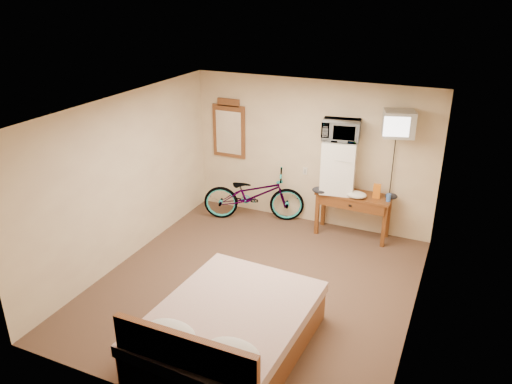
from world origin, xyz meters
TOP-DOWN VIEW (x-y plane):
  - room at (-0.00, 0.00)m, footprint 4.60×4.64m
  - desk at (0.85, 2.00)m, footprint 1.22×0.50m
  - mini_fridge at (0.56, 2.06)m, footprint 0.60×0.59m
  - microwave at (0.56, 2.06)m, footprint 0.64×0.49m
  - snack_bag at (1.21, 2.03)m, footprint 0.12×0.08m
  - blue_cup at (1.41, 1.97)m, footprint 0.07×0.07m
  - cloth_cream at (0.91, 1.90)m, footprint 0.33×0.25m
  - cloth_dark_a at (0.33, 1.85)m, footprint 0.26×0.20m
  - cloth_dark_b at (1.43, 2.08)m, footprint 0.20×0.16m
  - crt_television at (1.43, 2.02)m, footprint 0.53×0.62m
  - wall_mirror at (-1.53, 2.27)m, footprint 0.63×0.04m
  - bicycle at (-0.90, 1.95)m, footprint 1.88×1.19m
  - bed at (0.27, -1.37)m, footprint 1.69×2.18m

SIDE VIEW (x-z plane):
  - bed at x=0.27m, z-range -0.16..0.74m
  - bicycle at x=-0.90m, z-range 0.00..0.93m
  - desk at x=0.85m, z-range 0.24..0.99m
  - cloth_dark_b at x=1.43m, z-range 0.75..0.84m
  - cloth_dark_a at x=0.33m, z-range 0.75..0.85m
  - cloth_cream at x=0.91m, z-range 0.75..0.85m
  - blue_cup at x=1.41m, z-range 0.75..0.87m
  - snack_bag at x=1.21m, z-range 0.75..0.98m
  - mini_fridge at x=0.56m, z-range 0.75..1.62m
  - room at x=0.00m, z-range 0.00..2.50m
  - wall_mirror at x=-1.53m, z-range 0.97..2.03m
  - microwave at x=0.56m, z-range 1.62..1.94m
  - crt_television at x=1.43m, z-range 1.79..2.18m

